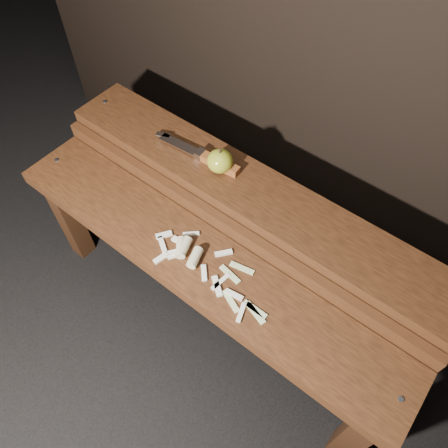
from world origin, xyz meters
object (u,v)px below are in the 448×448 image
Objects in this scene: bench_rear_tier at (247,208)px; knife at (209,159)px; apple at (220,161)px; bench_front_tier at (196,274)px.

knife is at bearing 176.71° from bench_rear_tier.
apple is at bearing 177.54° from bench_rear_tier.
bench_rear_tier is at bearing -2.46° from apple.
bench_front_tier is 0.23m from bench_rear_tier.
apple reaches higher than bench_rear_tier.
bench_rear_tier is (0.00, 0.23, 0.06)m from bench_front_tier.
bench_rear_tier is 15.82× the size of apple.
apple is at bearing 113.49° from bench_front_tier.
bench_front_tier is at bearing -90.00° from bench_rear_tier.
knife is (-0.14, 0.23, 0.16)m from bench_front_tier.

